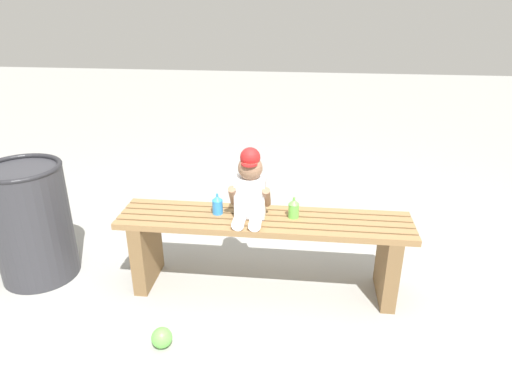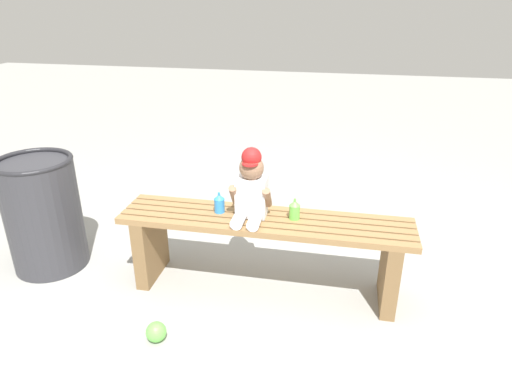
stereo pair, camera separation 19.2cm
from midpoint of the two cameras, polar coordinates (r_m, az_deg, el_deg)
name	(u,v)px [view 2 (the right image)]	position (r m, az deg, el deg)	size (l,w,h in m)	color
ground_plane	(264,288)	(2.82, 3.02, -11.91)	(16.00, 16.00, 0.00)	#999993
park_bench	(265,242)	(2.65, 3.17, -6.35)	(1.66, 0.34, 0.47)	olive
child_figure	(251,188)	(2.52, 1.55, 0.51)	(0.23, 0.27, 0.40)	white
sippy_cup_left	(219,203)	(2.62, -2.53, -1.41)	(0.06, 0.06, 0.12)	#338CE5
sippy_cup_right	(295,209)	(2.56, 7.01, -2.22)	(0.06, 0.06, 0.12)	#66CC4C
toy_ball	(156,332)	(2.47, -10.14, -16.93)	(0.11, 0.11, 0.11)	#66CC4C
trash_bin	(43,213)	(3.12, -23.53, -2.51)	(0.46, 0.46, 0.73)	#333338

